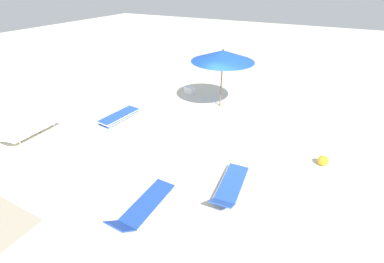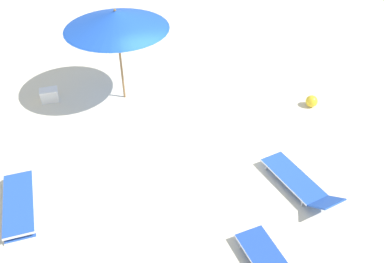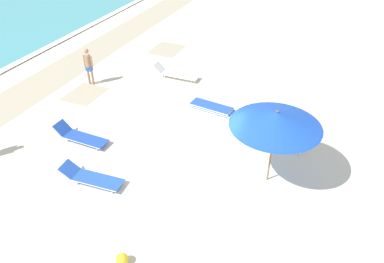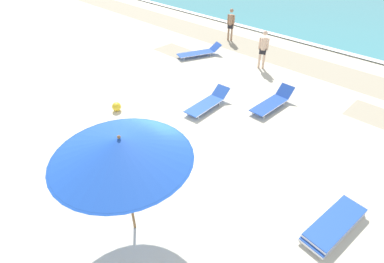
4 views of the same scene
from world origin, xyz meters
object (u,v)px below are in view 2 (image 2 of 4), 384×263
cooler_box (49,95)px  sun_lounger_near_water_left (300,182)px  lounger_stack (19,204)px  beach_ball (312,101)px  beach_umbrella (116,20)px

cooler_box → sun_lounger_near_water_left: bearing=135.1°
lounger_stack → sun_lounger_near_water_left: bearing=167.3°
lounger_stack → beach_ball: beach_ball is taller
lounger_stack → cooler_box: (-1.31, -3.91, 0.07)m
lounger_stack → cooler_box: bearing=-102.1°
lounger_stack → cooler_box: 4.13m
beach_umbrella → beach_ball: size_ratio=8.25×
sun_lounger_near_water_left → lounger_stack: bearing=-23.3°
beach_umbrella → beach_ball: beach_umbrella is taller
cooler_box → lounger_stack: bearing=79.9°
beach_ball → lounger_stack: bearing=4.1°
beach_umbrella → lounger_stack: size_ratio=1.41×
beach_ball → cooler_box: cooler_box is taller
lounger_stack → beach_ball: size_ratio=5.86×
sun_lounger_near_water_left → cooler_box: size_ratio=3.91×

